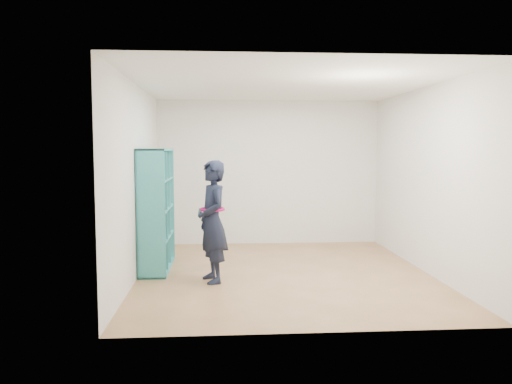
{
  "coord_description": "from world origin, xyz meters",
  "views": [
    {
      "loc": [
        -0.88,
        -6.78,
        1.74
      ],
      "look_at": [
        -0.37,
        0.3,
        1.12
      ],
      "focal_mm": 35.0,
      "sensor_mm": 36.0,
      "label": 1
    }
  ],
  "objects": [
    {
      "name": "person",
      "position": [
        -0.99,
        -0.34,
        0.8
      ],
      "size": [
        0.54,
        0.67,
        1.59
      ],
      "rotation": [
        0.0,
        0.0,
        -1.25
      ],
      "color": "black",
      "rests_on": "floor"
    },
    {
      "name": "bookshelf",
      "position": [
        -1.83,
        0.46,
        0.85
      ],
      "size": [
        0.38,
        1.3,
        1.74
      ],
      "color": "teal",
      "rests_on": "floor"
    },
    {
      "name": "ceiling",
      "position": [
        0.0,
        0.0,
        2.6
      ],
      "size": [
        4.5,
        4.5,
        0.0
      ],
      "primitive_type": "plane",
      "color": "white",
      "rests_on": "wall_back"
    },
    {
      "name": "wall_front",
      "position": [
        0.0,
        -2.25,
        1.3
      ],
      "size": [
        4.0,
        0.02,
        2.6
      ],
      "primitive_type": "cube",
      "color": "silver",
      "rests_on": "floor"
    },
    {
      "name": "wall_left",
      "position": [
        -2.0,
        0.0,
        1.3
      ],
      "size": [
        0.02,
        4.5,
        2.6
      ],
      "primitive_type": "cube",
      "color": "silver",
      "rests_on": "floor"
    },
    {
      "name": "floor",
      "position": [
        0.0,
        0.0,
        0.0
      ],
      "size": [
        4.5,
        4.5,
        0.0
      ],
      "primitive_type": "plane",
      "color": "olive",
      "rests_on": "ground"
    },
    {
      "name": "wall_right",
      "position": [
        2.0,
        0.0,
        1.3
      ],
      "size": [
        0.02,
        4.5,
        2.6
      ],
      "primitive_type": "cube",
      "color": "silver",
      "rests_on": "floor"
    },
    {
      "name": "smartphone",
      "position": [
        -1.15,
        -0.29,
        0.9
      ],
      "size": [
        0.06,
        0.09,
        0.14
      ],
      "rotation": [
        0.29,
        0.0,
        0.56
      ],
      "color": "silver",
      "rests_on": "person"
    },
    {
      "name": "wall_back",
      "position": [
        0.0,
        2.25,
        1.3
      ],
      "size": [
        4.0,
        0.02,
        2.6
      ],
      "primitive_type": "cube",
      "color": "silver",
      "rests_on": "floor"
    }
  ]
}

